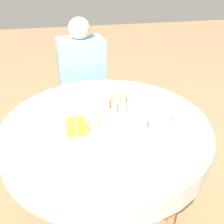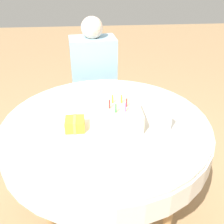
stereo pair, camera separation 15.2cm
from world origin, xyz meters
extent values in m
plane|color=#A37F56|center=(0.00, 0.00, 0.00)|extent=(12.00, 12.00, 0.00)
cylinder|color=silver|center=(0.00, 0.00, 0.73)|extent=(1.23, 1.23, 0.02)
cylinder|color=silver|center=(0.00, 0.00, 0.66)|extent=(1.25, 1.25, 0.13)
cylinder|color=#A37A4C|center=(-0.34, -0.34, 0.36)|extent=(0.05, 0.05, 0.72)
cylinder|color=#A37A4C|center=(0.34, -0.34, 0.36)|extent=(0.05, 0.05, 0.72)
cylinder|color=#A37A4C|center=(-0.34, 0.34, 0.36)|extent=(0.05, 0.05, 0.72)
cylinder|color=#A37A4C|center=(0.34, 0.34, 0.36)|extent=(0.05, 0.05, 0.72)
cube|color=brown|center=(-0.05, 0.90, 0.45)|extent=(0.46, 0.46, 0.04)
cube|color=brown|center=(-0.07, 1.10, 0.67)|extent=(0.38, 0.06, 0.40)
cylinder|color=brown|center=(-0.22, 0.70, 0.21)|extent=(0.04, 0.04, 0.43)
cylinder|color=brown|center=(0.15, 0.73, 0.21)|extent=(0.04, 0.04, 0.43)
cylinder|color=brown|center=(-0.25, 1.07, 0.21)|extent=(0.04, 0.04, 0.43)
cylinder|color=brown|center=(0.12, 1.10, 0.21)|extent=(0.04, 0.04, 0.43)
cylinder|color=beige|center=(-0.13, 0.72, 0.23)|extent=(0.09, 0.09, 0.47)
cylinder|color=beige|center=(0.06, 0.73, 0.23)|extent=(0.09, 0.09, 0.47)
cube|color=#8CB7D1|center=(-0.05, 0.90, 0.73)|extent=(0.41, 0.29, 0.54)
sphere|color=beige|center=(-0.05, 0.90, 1.09)|extent=(0.18, 0.18, 0.18)
cube|color=beige|center=(0.07, -0.03, 0.80)|extent=(0.25, 0.25, 0.11)
cylinder|color=red|center=(0.12, -0.03, 0.88)|extent=(0.01, 0.01, 0.05)
cylinder|color=gold|center=(0.09, 0.02, 0.88)|extent=(0.01, 0.01, 0.05)
cylinder|color=gold|center=(0.04, 0.02, 0.88)|extent=(0.01, 0.01, 0.05)
cylinder|color=red|center=(0.02, -0.04, 0.88)|extent=(0.01, 0.01, 0.05)
cylinder|color=green|center=(0.05, -0.09, 0.88)|extent=(0.01, 0.01, 0.05)
cylinder|color=#D166B2|center=(0.10, -0.08, 0.88)|extent=(0.01, 0.01, 0.05)
cylinder|color=silver|center=(0.33, -0.11, 0.80)|extent=(0.07, 0.07, 0.11)
cube|color=gold|center=(-0.18, -0.07, 0.77)|extent=(0.11, 0.11, 0.07)
cube|color=#EAE54C|center=(-0.18, -0.07, 0.77)|extent=(0.02, 0.11, 0.07)
camera|label=1|loc=(-0.23, -1.30, 1.58)|focal=42.00mm
camera|label=2|loc=(-0.08, -1.32, 1.58)|focal=42.00mm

